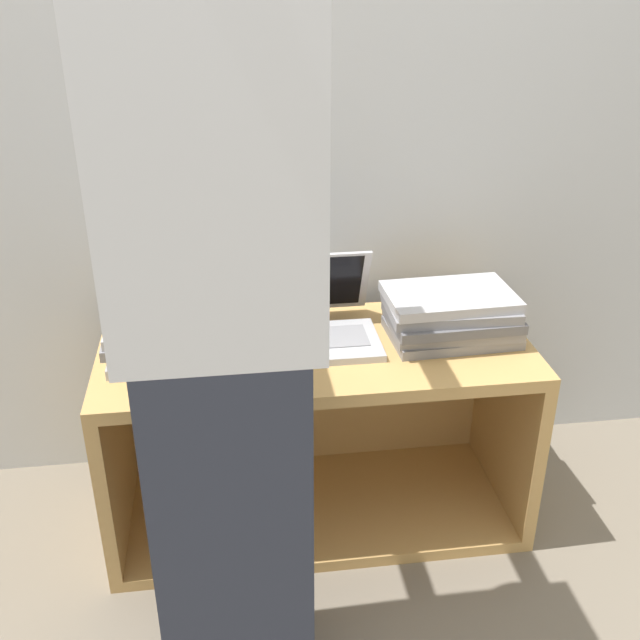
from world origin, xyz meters
TOP-DOWN VIEW (x-y plane):
  - ground_plane at (0.00, 0.00)m, footprint 12.00×12.00m
  - wall_back at (0.00, 0.62)m, footprint 8.00×0.05m
  - cart at (0.00, 0.32)m, footprint 1.19×0.52m
  - laptop_open at (0.00, 0.31)m, footprint 0.35×0.32m
  - laptop_stack_left at (-0.38, 0.26)m, footprint 0.37×0.25m
  - laptop_stack_right at (0.38, 0.26)m, footprint 0.37×0.25m
  - person at (-0.25, -0.23)m, footprint 0.40×0.54m

SIDE VIEW (x-z plane):
  - ground_plane at x=0.00m, z-range 0.00..0.00m
  - cart at x=0.00m, z-range 0.00..0.57m
  - laptop_open at x=0.00m, z-range 0.51..0.74m
  - laptop_stack_left at x=-0.38m, z-range 0.57..0.69m
  - laptop_stack_right at x=0.38m, z-range 0.57..0.71m
  - person at x=-0.25m, z-range 0.01..1.78m
  - wall_back at x=0.00m, z-range 0.00..2.40m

